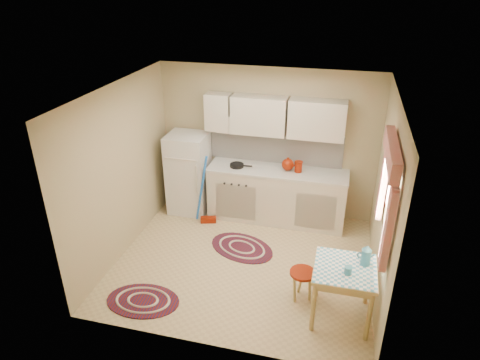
% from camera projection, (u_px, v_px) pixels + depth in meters
% --- Properties ---
extents(room_shell, '(3.64, 3.60, 2.52)m').
position_uv_depth(room_shell, '(260.00, 156.00, 5.71)').
color(room_shell, '#CDB683').
rests_on(room_shell, ground).
extents(fridge, '(0.65, 0.60, 1.40)m').
position_uv_depth(fridge, '(189.00, 173.00, 7.30)').
color(fridge, silver).
rests_on(fridge, ground).
extents(broom, '(0.30, 0.19, 1.20)m').
position_uv_depth(broom, '(207.00, 191.00, 6.94)').
color(broom, blue).
rests_on(broom, ground).
extents(base_cabinets, '(2.25, 0.60, 0.88)m').
position_uv_depth(base_cabinets, '(276.00, 196.00, 7.13)').
color(base_cabinets, beige).
rests_on(base_cabinets, ground).
extents(countertop, '(2.27, 0.62, 0.04)m').
position_uv_depth(countertop, '(278.00, 171.00, 6.92)').
color(countertop, beige).
rests_on(countertop, base_cabinets).
extents(frying_pan, '(0.24, 0.24, 0.05)m').
position_uv_depth(frying_pan, '(237.00, 165.00, 7.01)').
color(frying_pan, black).
rests_on(frying_pan, countertop).
extents(red_kettle, '(0.24, 0.22, 0.22)m').
position_uv_depth(red_kettle, '(288.00, 165.00, 6.83)').
color(red_kettle, maroon).
rests_on(red_kettle, countertop).
extents(red_canister, '(0.13, 0.13, 0.16)m').
position_uv_depth(red_canister, '(298.00, 167.00, 6.80)').
color(red_canister, maroon).
rests_on(red_canister, countertop).
extents(table, '(0.72, 0.72, 0.72)m').
position_uv_depth(table, '(342.00, 292.00, 5.11)').
color(table, tan).
rests_on(table, ground).
extents(stool, '(0.39, 0.39, 0.42)m').
position_uv_depth(stool, '(302.00, 285.00, 5.46)').
color(stool, maroon).
rests_on(stool, ground).
extents(coffee_pot, '(0.16, 0.15, 0.28)m').
position_uv_depth(coffee_pot, '(366.00, 255.00, 4.94)').
color(coffee_pot, teal).
rests_on(coffee_pot, table).
extents(mug, '(0.12, 0.12, 0.10)m').
position_uv_depth(mug, '(348.00, 270.00, 4.83)').
color(mug, teal).
rests_on(mug, table).
extents(rug_center, '(1.21, 1.02, 0.02)m').
position_uv_depth(rug_center, '(242.00, 248.00, 6.54)').
color(rug_center, maroon).
rests_on(rug_center, ground).
extents(rug_left, '(0.99, 0.69, 0.02)m').
position_uv_depth(rug_left, '(143.00, 301.00, 5.49)').
color(rug_left, maroon).
rests_on(rug_left, ground).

